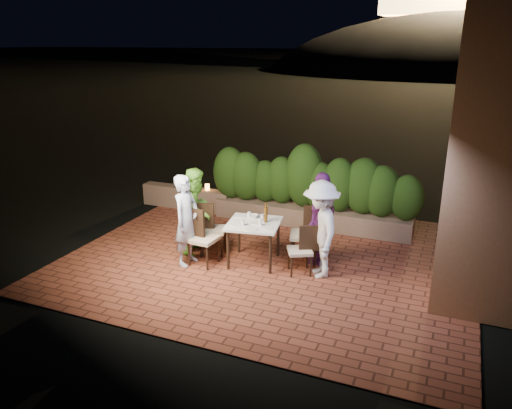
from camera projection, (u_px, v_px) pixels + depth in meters
The scene contains 31 objects.
ground at pixel (261, 268), 8.67m from camera, with size 400.00×400.00×0.00m, color black.
terrace_floor at pixel (271, 260), 9.13m from camera, with size 7.00×6.00×0.15m, color brown.
building_wall at pixel (506, 119), 8.32m from camera, with size 1.60×5.00×5.00m, color #96603B.
window_pane at pixel (451, 150), 8.32m from camera, with size 0.08×1.00×1.40m, color black.
window_frame at pixel (451, 150), 8.33m from camera, with size 0.06×1.15×1.55m, color black.
planter at pixel (310, 216), 10.55m from camera, with size 4.20×0.55×0.40m, color #765E4B.
hedge at pixel (312, 182), 10.31m from camera, with size 4.00×0.70×1.10m, color #1C390F, non-canonical shape.
parapet at pixel (187, 198), 11.62m from camera, with size 2.20×0.30×0.50m, color #765E4B.
hill at pixel (457, 105), 61.80m from camera, with size 52.00×40.00×22.00m, color black.
dining_table at pixel (254, 243), 8.74m from camera, with size 0.89×0.89×0.75m, color white, non-canonical shape.
plate_nw at pixel (236, 225), 8.50m from camera, with size 0.21×0.21×0.01m, color white.
plate_sw at pixel (240, 216), 8.91m from camera, with size 0.20×0.20×0.01m, color white.
plate_ne at pixel (267, 228), 8.36m from camera, with size 0.20×0.20×0.01m, color white.
plate_se at pixel (272, 219), 8.78m from camera, with size 0.19×0.19×0.01m, color white.
plate_centre at pixel (255, 223), 8.59m from camera, with size 0.20×0.20×0.01m, color white.
plate_front at pixel (251, 229), 8.31m from camera, with size 0.22×0.22×0.01m, color white.
glass_nw at pixel (243, 222), 8.47m from camera, with size 0.07×0.07×0.11m, color silver.
glass_sw at pixel (249, 215), 8.82m from camera, with size 0.07×0.07×0.11m, color silver.
glass_ne at pixel (260, 222), 8.47m from camera, with size 0.07×0.07×0.12m, color silver.
glass_se at pixel (262, 217), 8.75m from camera, with size 0.06×0.06×0.10m, color silver.
beer_bottle at pixel (266, 213), 8.59m from camera, with size 0.07×0.07×0.34m, color #54350E, non-canonical shape.
bowl at pixel (253, 216), 8.87m from camera, with size 0.18×0.18×0.05m, color white.
chair_left_front at pixel (203, 238), 8.64m from camera, with size 0.46×0.46×0.99m, color black, non-canonical shape.
chair_left_back at pixel (213, 229), 9.09m from camera, with size 0.45×0.45×0.96m, color black, non-canonical shape.
chair_right_front at pixel (300, 250), 8.33m from camera, with size 0.39×0.39×0.85m, color black, non-canonical shape.
chair_right_back at pixel (304, 234), 8.74m from camera, with size 0.48×0.48×1.05m, color black, non-canonical shape.
diner_blue at pixel (186, 220), 8.57m from camera, with size 0.59×0.39×1.61m, color silver.
diner_green at pixel (197, 210), 9.12m from camera, with size 0.77×0.60×1.58m, color #7AD442.
diner_white at pixel (321, 229), 8.12m from camera, with size 1.06×0.61×1.64m, color silver.
diner_purple at pixel (322, 218), 8.62m from camera, with size 0.96×0.40×1.65m, color #63246C.
parapet_lamp at pixel (207, 187), 11.32m from camera, with size 0.10×0.10×0.14m, color orange.
Camera 1 is at (2.94, -7.31, 3.77)m, focal length 35.00 mm.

